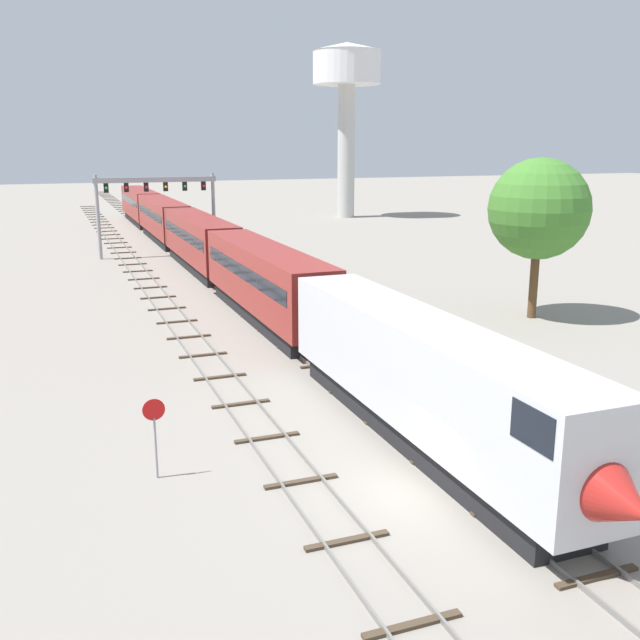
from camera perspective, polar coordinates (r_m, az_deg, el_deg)
The scene contains 8 objects.
ground_plane at distance 24.71m, azimuth 7.99°, elevation -13.31°, with size 400.00×400.00×0.00m, color gray.
track_main at distance 80.95m, azimuth -11.58°, elevation 5.67°, with size 2.60×200.00×0.16m.
track_near at distance 60.63m, azimuth -13.55°, elevation 2.88°, with size 2.60×160.00×0.16m.
passenger_train at distance 66.65m, azimuth -9.62°, elevation 6.25°, with size 3.04×104.06×4.80m.
signal_gantry at distance 74.72m, azimuth -12.83°, elevation 9.58°, with size 12.10×0.49×8.25m.
water_tower at distance 112.51m, azimuth 2.14°, elevation 18.49°, with size 10.25×10.25×25.56m.
stop_sign at distance 25.24m, azimuth -12.97°, elevation -8.26°, with size 0.76×0.08×2.88m.
trackside_tree_left at distance 48.43m, azimuth 16.96°, elevation 8.39°, with size 6.45×6.45×10.36m.
Camera 1 is at (-10.87, -19.13, 11.23)m, focal length 40.39 mm.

